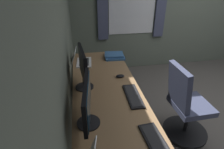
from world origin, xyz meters
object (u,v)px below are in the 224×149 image
monitor_primary (83,67)px  keyboard_spare (133,96)px  drawer_pedestal (102,102)px  keyboard_main (157,144)px  laptop_leftmost (80,60)px  mouse_main (120,76)px  monitor_secondary (87,101)px  book_stack_near (114,56)px  office_chair (185,106)px

monitor_primary → keyboard_spare: 0.61m
drawer_pedestal → keyboard_spare: (-0.47, -0.28, 0.39)m
keyboard_main → laptop_leftmost: bearing=18.7°
drawer_pedestal → mouse_main: (-0.05, -0.23, 0.40)m
drawer_pedestal → monitor_secondary: monitor_secondary is taller
laptop_leftmost → book_stack_near: bearing=-79.3°
laptop_leftmost → keyboard_spare: laptop_leftmost is taller
drawer_pedestal → mouse_main: 0.46m
monitor_secondary → book_stack_near: 1.43m
book_stack_near → keyboard_main: bearing=-179.7°
drawer_pedestal → monitor_primary: size_ratio=1.49×
monitor_secondary → mouse_main: 0.87m
monitor_secondary → mouse_main: monitor_secondary is taller
book_stack_near → mouse_main: bearing=175.9°
keyboard_spare → keyboard_main: bearing=-179.5°
monitor_secondary → office_chair: 1.32m
monitor_secondary → keyboard_spare: bearing=-57.4°
drawer_pedestal → keyboard_main: (-1.09, -0.28, 0.39)m
keyboard_main → office_chair: 1.01m
laptop_leftmost → office_chair: (-0.86, -1.20, -0.32)m
keyboard_spare → monitor_primary: bearing=60.9°
drawer_pedestal → office_chair: (-0.40, -0.96, 0.11)m
monitor_primary → laptop_leftmost: (0.66, 0.03, -0.21)m
monitor_secondary → laptop_leftmost: monitor_secondary is taller
drawer_pedestal → keyboard_main: 1.20m
mouse_main → laptop_leftmost: bearing=43.2°
keyboard_main → mouse_main: (1.05, 0.05, 0.01)m
office_chair → monitor_primary: bearing=79.9°
drawer_pedestal → laptop_leftmost: size_ratio=2.00×
office_chair → book_stack_near: bearing=35.5°
laptop_leftmost → monitor_primary: bearing=-177.0°
laptop_leftmost → office_chair: 1.51m
monitor_primary → laptop_leftmost: monitor_primary is taller
monitor_primary → keyboard_main: bearing=-151.3°
mouse_main → office_chair: size_ratio=0.11×
laptop_leftmost → keyboard_main: size_ratio=0.81×
mouse_main → office_chair: bearing=-116.2°
monitor_secondary → keyboard_spare: size_ratio=1.30×
drawer_pedestal → monitor_secondary: 1.01m
monitor_secondary → laptop_leftmost: 1.25m
monitor_secondary → keyboard_spare: monitor_secondary is taller
laptop_leftmost → keyboard_spare: 1.06m
keyboard_main → keyboard_spare: bearing=0.5°
monitor_secondary → book_stack_near: (1.33, -0.48, -0.20)m
monitor_primary → mouse_main: 0.52m
office_chair → keyboard_main: bearing=135.4°
monitor_primary → monitor_secondary: monitor_primary is taller
drawer_pedestal → office_chair: office_chair is taller
monitor_primary → monitor_secondary: 0.58m
drawer_pedestal → office_chair: 1.05m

